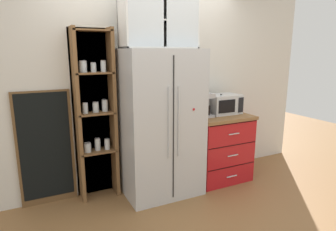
{
  "coord_description": "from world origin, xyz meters",
  "views": [
    {
      "loc": [
        -1.41,
        -3.05,
        1.73
      ],
      "look_at": [
        0.1,
        0.01,
        0.97
      ],
      "focal_mm": 30.76,
      "sensor_mm": 36.0,
      "label": 1
    }
  ],
  "objects_px": {
    "microwave": "(223,104)",
    "mug_red": "(217,111)",
    "bottle_clear": "(221,106)",
    "refrigerator": "(161,123)",
    "coffee_maker": "(204,105)",
    "chalkboard_menu": "(46,148)",
    "mug_charcoal": "(218,111)"
  },
  "relations": [
    {
      "from": "coffee_maker",
      "to": "refrigerator",
      "type": "bearing_deg",
      "value": -177.61
    },
    {
      "from": "mug_charcoal",
      "to": "coffee_maker",
      "type": "bearing_deg",
      "value": -172.19
    },
    {
      "from": "coffee_maker",
      "to": "mug_red",
      "type": "bearing_deg",
      "value": 10.91
    },
    {
      "from": "refrigerator",
      "to": "mug_red",
      "type": "bearing_deg",
      "value": 4.75
    },
    {
      "from": "mug_red",
      "to": "chalkboard_menu",
      "type": "height_order",
      "value": "chalkboard_menu"
    },
    {
      "from": "coffee_maker",
      "to": "mug_charcoal",
      "type": "distance_m",
      "value": 0.27
    },
    {
      "from": "coffee_maker",
      "to": "bottle_clear",
      "type": "bearing_deg",
      "value": -7.96
    },
    {
      "from": "coffee_maker",
      "to": "bottle_clear",
      "type": "relative_size",
      "value": 1.09
    },
    {
      "from": "microwave",
      "to": "mug_charcoal",
      "type": "height_order",
      "value": "microwave"
    },
    {
      "from": "bottle_clear",
      "to": "chalkboard_menu",
      "type": "relative_size",
      "value": 0.22
    },
    {
      "from": "mug_red",
      "to": "chalkboard_menu",
      "type": "relative_size",
      "value": 0.08
    },
    {
      "from": "mug_red",
      "to": "bottle_clear",
      "type": "xyz_separation_m",
      "value": [
        -0.0,
        -0.08,
        0.08
      ]
    },
    {
      "from": "microwave",
      "to": "coffee_maker",
      "type": "height_order",
      "value": "coffee_maker"
    },
    {
      "from": "chalkboard_menu",
      "to": "mug_charcoal",
      "type": "bearing_deg",
      "value": -6.7
    },
    {
      "from": "chalkboard_menu",
      "to": "microwave",
      "type": "bearing_deg",
      "value": -6.19
    },
    {
      "from": "mug_red",
      "to": "bottle_clear",
      "type": "height_order",
      "value": "bottle_clear"
    },
    {
      "from": "mug_charcoal",
      "to": "bottle_clear",
      "type": "distance_m",
      "value": 0.1
    },
    {
      "from": "chalkboard_menu",
      "to": "bottle_clear",
      "type": "bearing_deg",
      "value": -8.43
    },
    {
      "from": "microwave",
      "to": "mug_red",
      "type": "height_order",
      "value": "microwave"
    },
    {
      "from": "mug_charcoal",
      "to": "refrigerator",
      "type": "bearing_deg",
      "value": -176.12
    },
    {
      "from": "mug_red",
      "to": "mug_charcoal",
      "type": "bearing_deg",
      "value": -91.5
    },
    {
      "from": "mug_red",
      "to": "chalkboard_menu",
      "type": "distance_m",
      "value": 2.19
    },
    {
      "from": "coffee_maker",
      "to": "bottle_clear",
      "type": "distance_m",
      "value": 0.24
    },
    {
      "from": "microwave",
      "to": "bottle_clear",
      "type": "relative_size",
      "value": 1.55
    },
    {
      "from": "microwave",
      "to": "mug_red",
      "type": "xyz_separation_m",
      "value": [
        -0.09,
        0.0,
        -0.09
      ]
    },
    {
      "from": "refrigerator",
      "to": "chalkboard_menu",
      "type": "relative_size",
      "value": 1.34
    },
    {
      "from": "mug_red",
      "to": "chalkboard_menu",
      "type": "xyz_separation_m",
      "value": [
        -2.16,
        0.24,
        -0.28
      ]
    },
    {
      "from": "mug_charcoal",
      "to": "microwave",
      "type": "bearing_deg",
      "value": 5.47
    },
    {
      "from": "microwave",
      "to": "chalkboard_menu",
      "type": "bearing_deg",
      "value": 173.81
    },
    {
      "from": "microwave",
      "to": "coffee_maker",
      "type": "distance_m",
      "value": 0.34
    },
    {
      "from": "microwave",
      "to": "coffee_maker",
      "type": "bearing_deg",
      "value": -172.85
    },
    {
      "from": "microwave",
      "to": "mug_red",
      "type": "distance_m",
      "value": 0.13
    }
  ]
}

